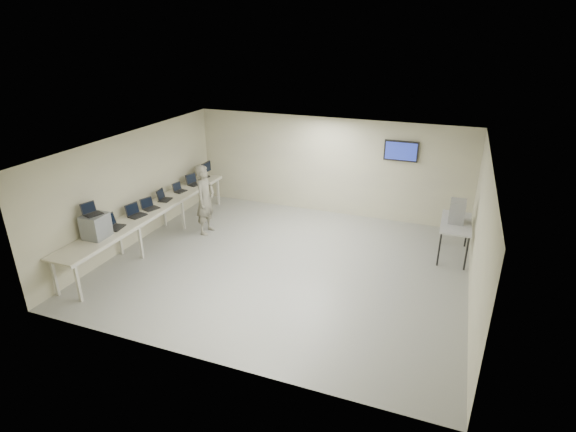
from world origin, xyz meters
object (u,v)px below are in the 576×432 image
at_px(equipment_box, 96,226).
at_px(side_table, 456,225).
at_px(workbench, 152,211).
at_px(soldier, 205,200).

xyz_separation_m(equipment_box, side_table, (7.25, 3.65, -0.36)).
relative_size(workbench, soldier, 3.22).
bearing_deg(soldier, side_table, -82.54).
xyz_separation_m(workbench, soldier, (0.99, 0.95, 0.11)).
bearing_deg(equipment_box, workbench, 86.13).
relative_size(equipment_box, soldier, 0.28).
bearing_deg(side_table, equipment_box, -153.28).
bearing_deg(workbench, soldier, 44.01).
distance_m(workbench, equipment_box, 1.83).
bearing_deg(equipment_box, side_table, 24.85).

